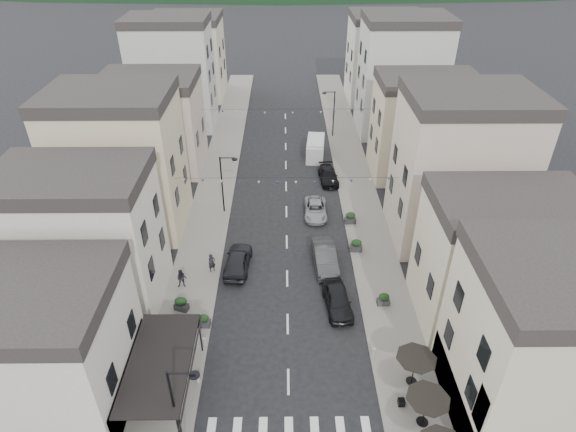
{
  "coord_description": "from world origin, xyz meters",
  "views": [
    {
      "loc": [
        -0.19,
        -13.76,
        25.63
      ],
      "look_at": [
        0.1,
        19.9,
        3.5
      ],
      "focal_mm": 30.0,
      "sensor_mm": 36.0,
      "label": 1
    }
  ],
  "objects_px": {
    "pedestrian_b": "(182,279)",
    "parked_car_e": "(238,261)",
    "parked_car_b": "(325,257)",
    "delivery_van": "(315,148)",
    "parked_car_c": "(315,209)",
    "parked_car_d": "(328,176)",
    "pedestrian_a": "(212,263)",
    "parked_car_a": "(338,300)"
  },
  "relations": [
    {
      "from": "pedestrian_b",
      "to": "parked_car_e",
      "type": "bearing_deg",
      "value": 26.78
    },
    {
      "from": "parked_car_b",
      "to": "pedestrian_b",
      "type": "height_order",
      "value": "pedestrian_b"
    },
    {
      "from": "parked_car_e",
      "to": "delivery_van",
      "type": "height_order",
      "value": "delivery_van"
    },
    {
      "from": "parked_car_c",
      "to": "parked_car_d",
      "type": "distance_m",
      "value": 6.96
    },
    {
      "from": "parked_car_e",
      "to": "pedestrian_a",
      "type": "xyz_separation_m",
      "value": [
        -2.06,
        -0.45,
        0.13
      ]
    },
    {
      "from": "parked_car_a",
      "to": "pedestrian_a",
      "type": "bearing_deg",
      "value": 150.79
    },
    {
      "from": "parked_car_b",
      "to": "pedestrian_a",
      "type": "relative_size",
      "value": 2.99
    },
    {
      "from": "parked_car_b",
      "to": "delivery_van",
      "type": "height_order",
      "value": "delivery_van"
    },
    {
      "from": "parked_car_e",
      "to": "delivery_van",
      "type": "xyz_separation_m",
      "value": [
        7.58,
        20.84,
        0.33
      ]
    },
    {
      "from": "parked_car_d",
      "to": "pedestrian_a",
      "type": "distance_m",
      "value": 18.68
    },
    {
      "from": "parked_car_e",
      "to": "parked_car_c",
      "type": "bearing_deg",
      "value": -125.72
    },
    {
      "from": "parked_car_c",
      "to": "parked_car_e",
      "type": "relative_size",
      "value": 0.93
    },
    {
      "from": "parked_car_c",
      "to": "delivery_van",
      "type": "distance_m",
      "value": 12.75
    },
    {
      "from": "delivery_van",
      "to": "pedestrian_a",
      "type": "relative_size",
      "value": 3.05
    },
    {
      "from": "parked_car_c",
      "to": "pedestrian_b",
      "type": "xyz_separation_m",
      "value": [
        -11.06,
        -10.47,
        0.31
      ]
    },
    {
      "from": "parked_car_b",
      "to": "parked_car_d",
      "type": "height_order",
      "value": "parked_car_b"
    },
    {
      "from": "parked_car_a",
      "to": "pedestrian_a",
      "type": "distance_m",
      "value": 10.74
    },
    {
      "from": "parked_car_c",
      "to": "pedestrian_a",
      "type": "xyz_separation_m",
      "value": [
        -8.94,
        -8.56,
        0.33
      ]
    },
    {
      "from": "parked_car_e",
      "to": "parked_car_d",
      "type": "bearing_deg",
      "value": -115.71
    },
    {
      "from": "pedestrian_b",
      "to": "parked_car_c",
      "type": "bearing_deg",
      "value": 40.81
    },
    {
      "from": "delivery_van",
      "to": "pedestrian_b",
      "type": "distance_m",
      "value": 26.0
    },
    {
      "from": "parked_car_b",
      "to": "delivery_van",
      "type": "distance_m",
      "value": 20.43
    },
    {
      "from": "parked_car_c",
      "to": "delivery_van",
      "type": "xyz_separation_m",
      "value": [
        0.7,
        12.72,
        0.53
      ]
    },
    {
      "from": "parked_car_d",
      "to": "pedestrian_b",
      "type": "bearing_deg",
      "value": -131.09
    },
    {
      "from": "parked_car_c",
      "to": "delivery_van",
      "type": "height_order",
      "value": "delivery_van"
    },
    {
      "from": "parked_car_b",
      "to": "parked_car_c",
      "type": "height_order",
      "value": "parked_car_b"
    },
    {
      "from": "pedestrian_a",
      "to": "parked_car_a",
      "type": "bearing_deg",
      "value": -53.6
    },
    {
      "from": "parked_car_a",
      "to": "pedestrian_a",
      "type": "relative_size",
      "value": 2.69
    },
    {
      "from": "parked_car_a",
      "to": "parked_car_d",
      "type": "relative_size",
      "value": 1.0
    },
    {
      "from": "parked_car_a",
      "to": "parked_car_b",
      "type": "height_order",
      "value": "parked_car_b"
    },
    {
      "from": "parked_car_a",
      "to": "delivery_van",
      "type": "distance_m",
      "value": 25.52
    },
    {
      "from": "parked_car_c",
      "to": "pedestrian_a",
      "type": "bearing_deg",
      "value": -135.21
    },
    {
      "from": "parked_car_b",
      "to": "delivery_van",
      "type": "bearing_deg",
      "value": 84.56
    },
    {
      "from": "parked_car_e",
      "to": "delivery_van",
      "type": "bearing_deg",
      "value": -105.41
    },
    {
      "from": "delivery_van",
      "to": "pedestrian_a",
      "type": "bearing_deg",
      "value": -108.45
    },
    {
      "from": "parked_car_b",
      "to": "pedestrian_b",
      "type": "bearing_deg",
      "value": -170.81
    },
    {
      "from": "delivery_van",
      "to": "pedestrian_b",
      "type": "xyz_separation_m",
      "value": [
        -11.75,
        -23.19,
        -0.22
      ]
    },
    {
      "from": "parked_car_d",
      "to": "pedestrian_b",
      "type": "relative_size",
      "value": 2.75
    },
    {
      "from": "parked_car_e",
      "to": "pedestrian_a",
      "type": "distance_m",
      "value": 2.11
    },
    {
      "from": "parked_car_a",
      "to": "parked_car_e",
      "type": "distance_m",
      "value": 9.1
    },
    {
      "from": "parked_car_b",
      "to": "parked_car_e",
      "type": "bearing_deg",
      "value": 178.8
    },
    {
      "from": "pedestrian_a",
      "to": "parked_car_b",
      "type": "bearing_deg",
      "value": -25.12
    }
  ]
}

